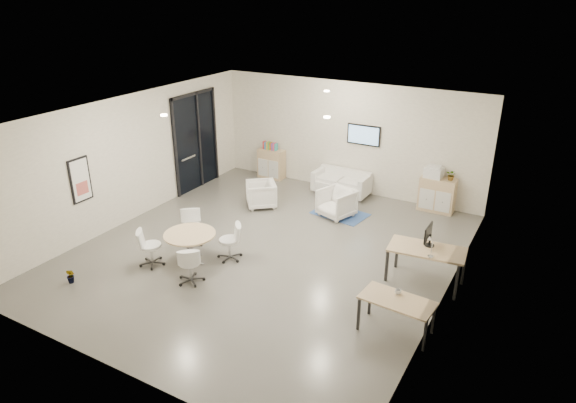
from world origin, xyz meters
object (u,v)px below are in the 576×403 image
Objects in this scene: armchair_left at (261,193)px; round_table at (190,237)px; loveseat at (342,183)px; sideboard_left at (271,164)px; desk_front at (397,303)px; armchair_right at (336,202)px; desk_rear at (427,252)px; sideboard_right at (437,195)px.

round_table is at bearing -34.51° from armchair_left.
sideboard_left is at bearing 177.54° from loveseat.
sideboard_left is at bearing 141.38° from desk_front.
armchair_right is 3.63m from desk_rear.
desk_rear reaches higher than round_table.
sideboard_left is 0.99× the size of sideboard_right.
desk_front is at bearing 15.30° from armchair_left.
desk_front is at bearing -56.32° from loveseat.
armchair_left reaches higher than desk_front.
loveseat is at bearing -176.76° from sideboard_right.
sideboard_right is 5.67m from desk_front.
armchair_right is at bearing 131.52° from desk_front.
loveseat is (2.50, -0.17, -0.13)m from sideboard_left.
sideboard_left is 2.51m from loveseat.
round_table is at bearing -177.43° from desk_front.
sideboard_right reaches higher than sideboard_left.
sideboard_right is (5.20, -0.01, 0.01)m from sideboard_left.
armchair_left reaches higher than round_table.
desk_rear is (2.94, -2.11, 0.29)m from armchair_right.
armchair_right is (0.50, -1.51, 0.09)m from loveseat.
sideboard_right reaches higher than armchair_left.
sideboard_left is at bearing 141.69° from desk_rear.
loveseat is at bearing 101.48° from armchair_left.
armchair_right is 0.52× the size of desk_rear.
armchair_left is (-4.27, -2.09, -0.07)m from sideboard_right.
round_table is at bearing -102.12° from loveseat.
loveseat reaches higher than desk_front.
desk_rear is (5.95, -3.78, 0.25)m from sideboard_left.
armchair_left is at bearing -66.00° from sideboard_left.
armchair_left is (-1.56, -1.94, 0.07)m from loveseat.
armchair_right is at bearing -70.16° from loveseat.
loveseat is at bearing 127.10° from desk_front.
sideboard_left is 8.20m from desk_front.
armchair_right is (3.00, -1.68, -0.05)m from sideboard_left.
loveseat is 1.59m from armchair_right.
armchair_left is at bearing 95.07° from round_table.
armchair_right is at bearing -142.90° from sideboard_right.
round_table is (-1.27, -5.29, 0.28)m from loveseat.
desk_front is at bearing -95.49° from desk_rear.
sideboard_right reaches higher than armchair_right.
loveseat is 2.06× the size of armchair_left.
sideboard_right is at bearing 53.87° from round_table.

